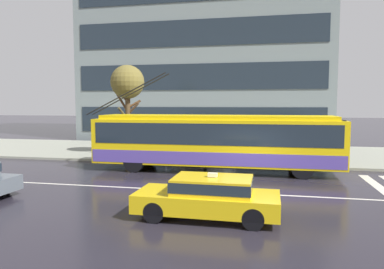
{
  "coord_description": "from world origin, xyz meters",
  "views": [
    {
      "loc": [
        0.64,
        -15.02,
        3.47
      ],
      "look_at": [
        -3.28,
        3.87,
        1.81
      ],
      "focal_mm": 33.72,
      "sensor_mm": 36.0,
      "label": 1
    }
  ],
  "objects_px": {
    "bus_shelter": "(202,126)",
    "pedestrian_approaching_curb": "(202,132)",
    "taxi_oncoming_near": "(209,195)",
    "pedestrian_walking_past": "(308,135)",
    "street_tree_bare": "(127,84)",
    "pedestrian_waiting_by_pole": "(293,134)",
    "trolleybus": "(215,141)",
    "pedestrian_at_shelter": "(205,144)"
  },
  "relations": [
    {
      "from": "pedestrian_waiting_by_pole",
      "to": "street_tree_bare",
      "type": "bearing_deg",
      "value": 170.87
    },
    {
      "from": "pedestrian_walking_past",
      "to": "bus_shelter",
      "type": "bearing_deg",
      "value": -175.53
    },
    {
      "from": "trolleybus",
      "to": "pedestrian_walking_past",
      "type": "distance_m",
      "value": 6.21
    },
    {
      "from": "pedestrian_walking_past",
      "to": "street_tree_bare",
      "type": "height_order",
      "value": "street_tree_bare"
    },
    {
      "from": "street_tree_bare",
      "to": "pedestrian_at_shelter",
      "type": "bearing_deg",
      "value": -16.95
    },
    {
      "from": "pedestrian_at_shelter",
      "to": "street_tree_bare",
      "type": "distance_m",
      "value": 6.66
    },
    {
      "from": "pedestrian_at_shelter",
      "to": "pedestrian_walking_past",
      "type": "height_order",
      "value": "pedestrian_walking_past"
    },
    {
      "from": "trolleybus",
      "to": "pedestrian_waiting_by_pole",
      "type": "xyz_separation_m",
      "value": [
        4.01,
        2.24,
        0.2
      ]
    },
    {
      "from": "trolleybus",
      "to": "pedestrian_approaching_curb",
      "type": "bearing_deg",
      "value": 109.49
    },
    {
      "from": "taxi_oncoming_near",
      "to": "street_tree_bare",
      "type": "bearing_deg",
      "value": 121.97
    },
    {
      "from": "trolleybus",
      "to": "pedestrian_approaching_curb",
      "type": "height_order",
      "value": "trolleybus"
    },
    {
      "from": "bus_shelter",
      "to": "street_tree_bare",
      "type": "relative_size",
      "value": 0.73
    },
    {
      "from": "taxi_oncoming_near",
      "to": "pedestrian_walking_past",
      "type": "xyz_separation_m",
      "value": [
        4.06,
        11.32,
        0.97
      ]
    },
    {
      "from": "pedestrian_waiting_by_pole",
      "to": "pedestrian_at_shelter",
      "type": "bearing_deg",
      "value": 179.8
    },
    {
      "from": "taxi_oncoming_near",
      "to": "street_tree_bare",
      "type": "xyz_separation_m",
      "value": [
        -7.16,
        11.47,
        4.03
      ]
    },
    {
      "from": "taxi_oncoming_near",
      "to": "pedestrian_walking_past",
      "type": "distance_m",
      "value": 12.07
    },
    {
      "from": "trolleybus",
      "to": "pedestrian_waiting_by_pole",
      "type": "relative_size",
      "value": 6.46
    },
    {
      "from": "trolleybus",
      "to": "pedestrian_waiting_by_pole",
      "type": "height_order",
      "value": "trolleybus"
    },
    {
      "from": "bus_shelter",
      "to": "pedestrian_approaching_curb",
      "type": "xyz_separation_m",
      "value": [
        -0.13,
        0.73,
        -0.41
      ]
    },
    {
      "from": "pedestrian_approaching_curb",
      "to": "pedestrian_walking_past",
      "type": "height_order",
      "value": "pedestrian_walking_past"
    },
    {
      "from": "bus_shelter",
      "to": "pedestrian_waiting_by_pole",
      "type": "bearing_deg",
      "value": -10.86
    },
    {
      "from": "taxi_oncoming_near",
      "to": "bus_shelter",
      "type": "distance_m",
      "value": 11.14
    },
    {
      "from": "bus_shelter",
      "to": "pedestrian_approaching_curb",
      "type": "relative_size",
      "value": 2.23
    },
    {
      "from": "pedestrian_at_shelter",
      "to": "street_tree_bare",
      "type": "relative_size",
      "value": 0.29
    },
    {
      "from": "taxi_oncoming_near",
      "to": "bus_shelter",
      "type": "xyz_separation_m",
      "value": [
        -2.17,
        10.83,
        1.39
      ]
    },
    {
      "from": "pedestrian_approaching_curb",
      "to": "pedestrian_walking_past",
      "type": "bearing_deg",
      "value": -2.19
    },
    {
      "from": "pedestrian_walking_past",
      "to": "street_tree_bare",
      "type": "distance_m",
      "value": 11.63
    },
    {
      "from": "pedestrian_at_shelter",
      "to": "pedestrian_walking_past",
      "type": "bearing_deg",
      "value": 14.27
    },
    {
      "from": "pedestrian_approaching_curb",
      "to": "taxi_oncoming_near",
      "type": "bearing_deg",
      "value": -78.76
    },
    {
      "from": "pedestrian_approaching_curb",
      "to": "pedestrian_waiting_by_pole",
      "type": "relative_size",
      "value": 0.94
    },
    {
      "from": "bus_shelter",
      "to": "pedestrian_walking_past",
      "type": "xyz_separation_m",
      "value": [
        6.23,
        0.49,
        -0.42
      ]
    },
    {
      "from": "pedestrian_at_shelter",
      "to": "pedestrian_walking_past",
      "type": "xyz_separation_m",
      "value": [
        5.85,
        1.49,
        0.52
      ]
    },
    {
      "from": "pedestrian_approaching_curb",
      "to": "pedestrian_waiting_by_pole",
      "type": "xyz_separation_m",
      "value": [
        5.42,
        -1.75,
        0.1
      ]
    },
    {
      "from": "pedestrian_approaching_curb",
      "to": "street_tree_bare",
      "type": "height_order",
      "value": "street_tree_bare"
    },
    {
      "from": "pedestrian_approaching_curb",
      "to": "pedestrian_waiting_by_pole",
      "type": "distance_m",
      "value": 5.7
    },
    {
      "from": "pedestrian_at_shelter",
      "to": "pedestrian_walking_past",
      "type": "relative_size",
      "value": 0.87
    },
    {
      "from": "taxi_oncoming_near",
      "to": "pedestrian_walking_past",
      "type": "relative_size",
      "value": 2.21
    },
    {
      "from": "pedestrian_at_shelter",
      "to": "pedestrian_waiting_by_pole",
      "type": "relative_size",
      "value": 0.84
    },
    {
      "from": "taxi_oncoming_near",
      "to": "pedestrian_approaching_curb",
      "type": "height_order",
      "value": "pedestrian_approaching_curb"
    },
    {
      "from": "pedestrian_at_shelter",
      "to": "pedestrian_approaching_curb",
      "type": "distance_m",
      "value": 1.88
    },
    {
      "from": "pedestrian_at_shelter",
      "to": "pedestrian_approaching_curb",
      "type": "xyz_separation_m",
      "value": [
        -0.51,
        1.73,
        0.54
      ]
    },
    {
      "from": "pedestrian_approaching_curb",
      "to": "pedestrian_waiting_by_pole",
      "type": "height_order",
      "value": "pedestrian_waiting_by_pole"
    }
  ]
}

